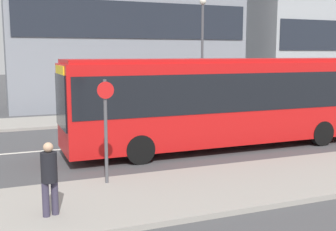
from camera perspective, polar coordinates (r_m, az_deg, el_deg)
ground_plane at (r=16.76m, az=-4.45°, el=-3.77°), size 120.00×120.00×0.00m
sidewalk_near at (r=11.14m, az=5.43°, el=-9.76°), size 44.00×3.50×0.13m
sidewalk_far at (r=22.69m, az=-9.21°, el=-0.48°), size 44.00×3.50×0.13m
lane_centerline at (r=16.76m, az=-4.45°, el=-3.76°), size 41.80×0.16×0.01m
city_bus at (r=15.83m, az=7.59°, el=2.50°), size 11.93×2.52×3.34m
parked_car_0 at (r=25.12m, az=18.55°, el=1.29°), size 4.08×1.70×1.26m
pedestrian_near_stop at (r=9.22m, az=-15.78°, el=-7.72°), size 0.34×0.34×1.58m
bus_stop_sign at (r=11.05m, az=-8.43°, el=-1.07°), size 0.44×0.12×2.74m
street_lamp at (r=23.42m, az=4.67°, el=9.65°), size 0.36×0.36×6.35m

